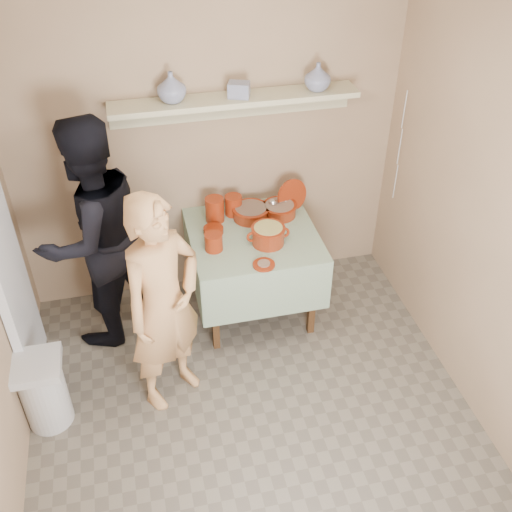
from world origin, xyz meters
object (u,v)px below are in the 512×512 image
object	(u,v)px
person_cook	(164,305)
cazuela_rice	(268,234)
person_helper	(94,236)
trash_bin	(43,391)
serving_table	(253,246)

from	to	relation	value
person_cook	cazuela_rice	xyz separation A→B (m)	(0.84, 0.58, 0.03)
person_helper	trash_bin	distance (m)	1.12
person_helper	serving_table	distance (m)	1.20
person_cook	serving_table	xyz separation A→B (m)	(0.76, 0.73, -0.17)
person_helper	serving_table	bearing A→B (deg)	143.98
cazuela_rice	trash_bin	size ratio (longest dim) A/B	0.59
person_cook	cazuela_rice	distance (m)	1.02
serving_table	cazuela_rice	bearing A→B (deg)	-62.51
person_helper	trash_bin	size ratio (longest dim) A/B	3.25
serving_table	trash_bin	size ratio (longest dim) A/B	1.74
person_cook	person_helper	xyz separation A→B (m)	(-0.41, 0.74, 0.10)
person_cook	cazuela_rice	bearing A→B (deg)	-1.17
person_helper	person_cook	bearing A→B (deg)	83.63
person_helper	cazuela_rice	world-z (taller)	person_helper
person_cook	trash_bin	world-z (taller)	person_cook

